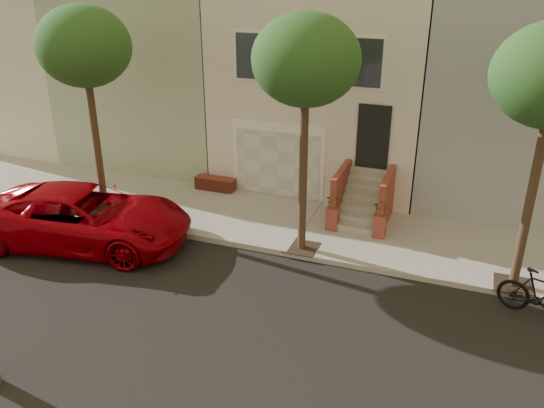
% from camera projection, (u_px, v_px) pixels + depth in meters
% --- Properties ---
extents(ground, '(90.00, 90.00, 0.00)m').
position_uv_depth(ground, '(206.00, 323.00, 12.57)').
color(ground, black).
rests_on(ground, ground).
extents(sidewalk, '(40.00, 3.70, 0.15)m').
position_uv_depth(sidewalk, '(285.00, 223.00, 17.11)').
color(sidewalk, gray).
rests_on(sidewalk, ground).
extents(house_row, '(33.10, 11.70, 7.00)m').
position_uv_depth(house_row, '(338.00, 73.00, 20.66)').
color(house_row, beige).
rests_on(house_row, sidewalk).
extents(tree_left, '(2.70, 2.57, 6.30)m').
position_uv_depth(tree_left, '(84.00, 48.00, 15.53)').
color(tree_left, '#2D2116').
rests_on(tree_left, sidewalk).
extents(tree_mid, '(2.70, 2.57, 6.30)m').
position_uv_depth(tree_mid, '(306.00, 62.00, 13.45)').
color(tree_mid, '#2D2116').
rests_on(tree_mid, sidewalk).
extents(pickup_truck, '(6.41, 3.76, 1.67)m').
position_uv_depth(pickup_truck, '(84.00, 217.00, 15.75)').
color(pickup_truck, '#95000A').
rests_on(pickup_truck, ground).
extents(motorcycle, '(2.03, 1.16, 1.18)m').
position_uv_depth(motorcycle, '(542.00, 296.00, 12.51)').
color(motorcycle, black).
rests_on(motorcycle, ground).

